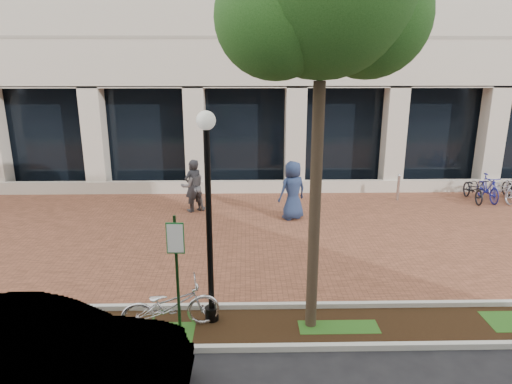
{
  "coord_description": "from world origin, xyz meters",
  "views": [
    {
      "loc": [
        0.05,
        -13.3,
        5.18
      ],
      "look_at": [
        0.31,
        -0.8,
        1.56
      ],
      "focal_mm": 32.0,
      "sensor_mm": 36.0,
      "label": 1
    }
  ],
  "objects_px": {
    "pedestrian_right": "(293,190)",
    "bike_rack_cluster": "(509,188)",
    "pedestrian_left": "(194,186)",
    "parking_sign": "(176,260)",
    "pedestrian_mid": "(193,187)",
    "sedan_near_curb": "(34,362)",
    "bollard": "(398,187)",
    "lamppost": "(209,209)",
    "locked_bicycle": "(171,305)"
  },
  "relations": [
    {
      "from": "pedestrian_mid",
      "to": "sedan_near_curb",
      "type": "height_order",
      "value": "pedestrian_mid"
    },
    {
      "from": "bollard",
      "to": "locked_bicycle",
      "type": "bearing_deg",
      "value": -130.52
    },
    {
      "from": "locked_bicycle",
      "to": "bike_rack_cluster",
      "type": "relative_size",
      "value": 0.55
    },
    {
      "from": "bike_rack_cluster",
      "to": "pedestrian_right",
      "type": "bearing_deg",
      "value": -169.59
    },
    {
      "from": "locked_bicycle",
      "to": "pedestrian_right",
      "type": "distance_m",
      "value": 7.22
    },
    {
      "from": "pedestrian_mid",
      "to": "bike_rack_cluster",
      "type": "xyz_separation_m",
      "value": [
        11.9,
        0.93,
        -0.4
      ]
    },
    {
      "from": "locked_bicycle",
      "to": "pedestrian_left",
      "type": "relative_size",
      "value": 1.03
    },
    {
      "from": "parking_sign",
      "to": "lamppost",
      "type": "height_order",
      "value": "lamppost"
    },
    {
      "from": "parking_sign",
      "to": "pedestrian_right",
      "type": "distance_m",
      "value": 7.25
    },
    {
      "from": "locked_bicycle",
      "to": "lamppost",
      "type": "bearing_deg",
      "value": -84.5
    },
    {
      "from": "pedestrian_left",
      "to": "pedestrian_mid",
      "type": "xyz_separation_m",
      "value": [
        -0.04,
        0.14,
        -0.06
      ]
    },
    {
      "from": "parking_sign",
      "to": "locked_bicycle",
      "type": "height_order",
      "value": "parking_sign"
    },
    {
      "from": "locked_bicycle",
      "to": "pedestrian_right",
      "type": "bearing_deg",
      "value": -38.44
    },
    {
      "from": "bike_rack_cluster",
      "to": "lamppost",
      "type": "bearing_deg",
      "value": -145.05
    },
    {
      "from": "bollard",
      "to": "parking_sign",
      "type": "bearing_deg",
      "value": -129.4
    },
    {
      "from": "parking_sign",
      "to": "lamppost",
      "type": "bearing_deg",
      "value": 35.78
    },
    {
      "from": "lamppost",
      "to": "pedestrian_left",
      "type": "distance_m",
      "value": 7.33
    },
    {
      "from": "pedestrian_right",
      "to": "bike_rack_cluster",
      "type": "bearing_deg",
      "value": 165.41
    },
    {
      "from": "pedestrian_right",
      "to": "bollard",
      "type": "relative_size",
      "value": 1.92
    },
    {
      "from": "parking_sign",
      "to": "pedestrian_left",
      "type": "distance_m",
      "value": 7.52
    },
    {
      "from": "bollard",
      "to": "bike_rack_cluster",
      "type": "height_order",
      "value": "bollard"
    },
    {
      "from": "parking_sign",
      "to": "bollard",
      "type": "distance_m",
      "value": 11.28
    },
    {
      "from": "lamppost",
      "to": "bollard",
      "type": "xyz_separation_m",
      "value": [
        6.52,
        8.29,
        -1.91
      ]
    },
    {
      "from": "bollard",
      "to": "bike_rack_cluster",
      "type": "distance_m",
      "value": 4.2
    },
    {
      "from": "parking_sign",
      "to": "sedan_near_curb",
      "type": "height_order",
      "value": "parking_sign"
    },
    {
      "from": "pedestrian_right",
      "to": "sedan_near_curb",
      "type": "height_order",
      "value": "pedestrian_right"
    },
    {
      "from": "lamppost",
      "to": "locked_bicycle",
      "type": "relative_size",
      "value": 2.21
    },
    {
      "from": "pedestrian_left",
      "to": "sedan_near_curb",
      "type": "height_order",
      "value": "pedestrian_left"
    },
    {
      "from": "lamppost",
      "to": "bike_rack_cluster",
      "type": "distance_m",
      "value": 13.61
    },
    {
      "from": "locked_bicycle",
      "to": "pedestrian_mid",
      "type": "bearing_deg",
      "value": -10.35
    },
    {
      "from": "lamppost",
      "to": "bollard",
      "type": "bearing_deg",
      "value": 51.79
    },
    {
      "from": "bollard",
      "to": "lamppost",
      "type": "bearing_deg",
      "value": -128.21
    },
    {
      "from": "parking_sign",
      "to": "bollard",
      "type": "bearing_deg",
      "value": 53.59
    },
    {
      "from": "lamppost",
      "to": "locked_bicycle",
      "type": "distance_m",
      "value": 2.1
    },
    {
      "from": "pedestrian_right",
      "to": "bollard",
      "type": "distance_m",
      "value": 4.74
    },
    {
      "from": "pedestrian_mid",
      "to": "locked_bicycle",
      "type": "bearing_deg",
      "value": 75.2
    },
    {
      "from": "locked_bicycle",
      "to": "bollard",
      "type": "height_order",
      "value": "bollard"
    },
    {
      "from": "pedestrian_left",
      "to": "bike_rack_cluster",
      "type": "xyz_separation_m",
      "value": [
        11.85,
        1.07,
        -0.46
      ]
    },
    {
      "from": "lamppost",
      "to": "locked_bicycle",
      "type": "height_order",
      "value": "lamppost"
    },
    {
      "from": "pedestrian_left",
      "to": "parking_sign",
      "type": "bearing_deg",
      "value": 56.01
    },
    {
      "from": "pedestrian_left",
      "to": "locked_bicycle",
      "type": "bearing_deg",
      "value": 54.64
    },
    {
      "from": "pedestrian_left",
      "to": "bike_rack_cluster",
      "type": "relative_size",
      "value": 0.54
    },
    {
      "from": "pedestrian_mid",
      "to": "bike_rack_cluster",
      "type": "bearing_deg",
      "value": 166.73
    },
    {
      "from": "parking_sign",
      "to": "pedestrian_right",
      "type": "bearing_deg",
      "value": 69.57
    },
    {
      "from": "pedestrian_left",
      "to": "lamppost",
      "type": "bearing_deg",
      "value": 61.04
    },
    {
      "from": "pedestrian_left",
      "to": "pedestrian_right",
      "type": "xyz_separation_m",
      "value": [
        3.4,
        -0.84,
        0.05
      ]
    },
    {
      "from": "parking_sign",
      "to": "lamppost",
      "type": "xyz_separation_m",
      "value": [
        0.6,
        0.39,
        0.89
      ]
    },
    {
      "from": "lamppost",
      "to": "sedan_near_curb",
      "type": "distance_m",
      "value": 3.83
    },
    {
      "from": "pedestrian_mid",
      "to": "bollard",
      "type": "bearing_deg",
      "value": 170.12
    },
    {
      "from": "lamppost",
      "to": "pedestrian_left",
      "type": "height_order",
      "value": "lamppost"
    }
  ]
}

